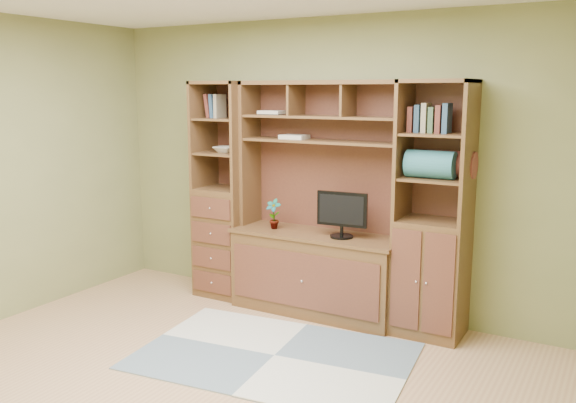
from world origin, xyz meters
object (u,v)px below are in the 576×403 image
Objects in this scene: right_tower at (433,211)px; monitor at (342,206)px; center_hutch at (316,200)px; left_tower at (225,190)px.

right_tower is 3.78× the size of monitor.
monitor is (0.26, -0.03, -0.02)m from center_hutch.
center_hutch is at bearing -177.77° from right_tower.
monitor is at bearing -3.39° from left_tower.
monitor is at bearing -7.54° from center_hutch.
right_tower is 0.76m from monitor.
center_hutch and left_tower have the same top height.
left_tower is at bearing 171.95° from monitor.
left_tower is at bearing 180.00° from right_tower.
left_tower reaches higher than monitor.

